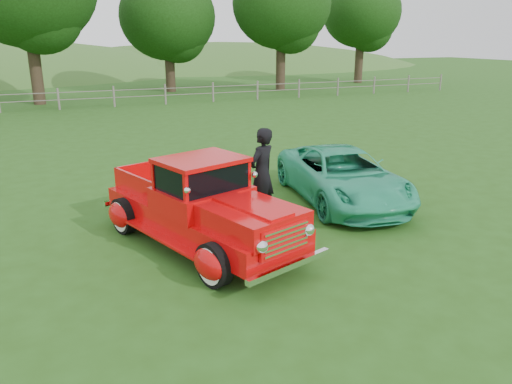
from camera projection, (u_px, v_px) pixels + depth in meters
name	position (u px, v px, depth m)	size (l,w,h in m)	color
ground	(270.00, 251.00, 9.58)	(140.00, 140.00, 0.00)	#244C14
distant_hills	(43.00, 108.00, 61.78)	(116.00, 60.00, 18.00)	#375E22
fence_line	(114.00, 96.00, 28.76)	(48.00, 0.12, 1.20)	slate
tree_near_east	(167.00, 17.00, 35.38)	(6.80, 6.80, 8.33)	#322219
tree_mid_east	(281.00, 4.00, 36.28)	(7.20, 7.20, 9.44)	#322219
tree_far_east	(362.00, 12.00, 42.33)	(6.60, 6.60, 8.86)	#322219
red_pickup	(201.00, 207.00, 9.61)	(3.34, 5.28, 1.78)	black
teal_sedan	(342.00, 176.00, 12.30)	(2.15, 4.67, 1.30)	#2BAF80
man	(262.00, 173.00, 11.15)	(0.74, 0.49, 2.03)	black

